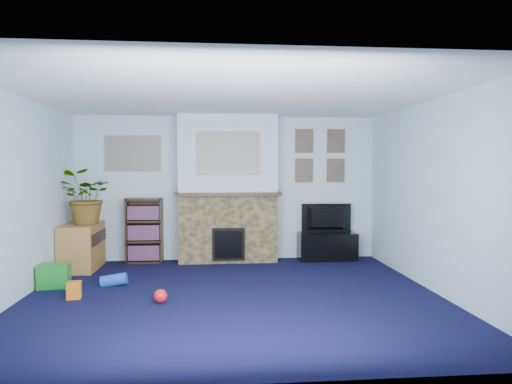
{
  "coord_description": "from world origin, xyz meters",
  "views": [
    {
      "loc": [
        -0.22,
        -5.42,
        1.56
      ],
      "look_at": [
        0.35,
        0.81,
        1.21
      ],
      "focal_mm": 32.0,
      "sensor_mm": 36.0,
      "label": 1
    }
  ],
  "objects": [
    {
      "name": "portrait_bl",
      "position": [
        1.3,
        2.23,
        1.5
      ],
      "size": [
        0.3,
        0.03,
        0.4
      ],
      "primitive_type": "cube",
      "color": "brown",
      "rests_on": "wall_back"
    },
    {
      "name": "bookshelf",
      "position": [
        -1.36,
        2.11,
        0.5
      ],
      "size": [
        0.58,
        0.28,
        1.05
      ],
      "color": "black",
      "rests_on": "ground"
    },
    {
      "name": "wall_left",
      "position": [
        -2.5,
        0.0,
        1.2
      ],
      "size": [
        0.04,
        4.5,
        2.4
      ],
      "primitive_type": "cube",
      "color": "silver",
      "rests_on": "ground"
    },
    {
      "name": "mantel_teddy",
      "position": [
        -0.51,
        2.0,
        1.22
      ],
      "size": [
        0.13,
        0.13,
        0.13
      ],
      "primitive_type": "sphere",
      "color": "gray",
      "rests_on": "chimney_breast"
    },
    {
      "name": "wall_back",
      "position": [
        0.0,
        2.25,
        1.2
      ],
      "size": [
        5.0,
        0.04,
        2.4
      ],
      "primitive_type": "cube",
      "color": "silver",
      "rests_on": "ground"
    },
    {
      "name": "potted_plant",
      "position": [
        -2.19,
        1.63,
        1.11
      ],
      "size": [
        0.9,
        0.83,
        0.84
      ],
      "primitive_type": "imported",
      "rotation": [
        0.0,
        0.0,
        3.41
      ],
      "color": "#26661E",
      "rests_on": "sideboard"
    },
    {
      "name": "mantel_candle",
      "position": [
        0.37,
        2.0,
        1.23
      ],
      "size": [
        0.04,
        0.04,
        0.14
      ],
      "primitive_type": "cylinder",
      "color": "#B2BFC6",
      "rests_on": "chimney_breast"
    },
    {
      "name": "tv_stand",
      "position": [
        1.66,
        2.03,
        0.23
      ],
      "size": [
        0.96,
        0.41,
        0.46
      ],
      "primitive_type": "cube",
      "color": "black",
      "rests_on": "ground"
    },
    {
      "name": "toy_tube",
      "position": [
        -1.54,
        0.64,
        0.07
      ],
      "size": [
        0.35,
        0.16,
        0.2
      ],
      "primitive_type": "cylinder",
      "rotation": [
        0.0,
        1.43,
        0.0
      ],
      "color": "blue",
      "rests_on": "ground"
    },
    {
      "name": "wall_front",
      "position": [
        0.0,
        -2.25,
        1.2
      ],
      "size": [
        5.0,
        0.04,
        2.4
      ],
      "primitive_type": "cube",
      "color": "silver",
      "rests_on": "ground"
    },
    {
      "name": "portrait_br",
      "position": [
        1.85,
        2.23,
        1.5
      ],
      "size": [
        0.3,
        0.03,
        0.4
      ],
      "primitive_type": "cube",
      "color": "brown",
      "rests_on": "wall_back"
    },
    {
      "name": "portrait_tr",
      "position": [
        1.85,
        2.23,
        2.0
      ],
      "size": [
        0.3,
        0.03,
        0.4
      ],
      "primitive_type": "cube",
      "color": "brown",
      "rests_on": "wall_back"
    },
    {
      "name": "mantel_can",
      "position": [
        0.71,
        2.0,
        1.21
      ],
      "size": [
        0.06,
        0.06,
        0.12
      ],
      "primitive_type": "cylinder",
      "color": "orange",
      "rests_on": "chimney_breast"
    },
    {
      "name": "toy_block",
      "position": [
        -1.88,
        0.08,
        0.11
      ],
      "size": [
        0.19,
        0.19,
        0.2
      ],
      "primitive_type": "cube",
      "rotation": [
        0.0,
        0.0,
        0.18
      ],
      "color": "orange",
      "rests_on": "ground"
    },
    {
      "name": "portrait_tl",
      "position": [
        1.3,
        2.23,
        2.0
      ],
      "size": [
        0.3,
        0.03,
        0.4
      ],
      "primitive_type": "cube",
      "color": "brown",
      "rests_on": "wall_back"
    },
    {
      "name": "wall_right",
      "position": [
        2.5,
        0.0,
        1.2
      ],
      "size": [
        0.04,
        4.5,
        2.4
      ],
      "primitive_type": "cube",
      "color": "silver",
      "rests_on": "ground"
    },
    {
      "name": "toy_ball",
      "position": [
        -0.84,
        -0.2,
        0.09
      ],
      "size": [
        0.16,
        0.16,
        0.16
      ],
      "primitive_type": "sphere",
      "color": "red",
      "rests_on": "ground"
    },
    {
      "name": "chimney_breast",
      "position": [
        0.0,
        2.05,
        1.18
      ],
      "size": [
        1.72,
        0.5,
        2.4
      ],
      "color": "brown",
      "rests_on": "ground"
    },
    {
      "name": "ceiling",
      "position": [
        0.0,
        0.0,
        2.4
      ],
      "size": [
        5.0,
        4.5,
        0.01
      ],
      "primitive_type": "cube",
      "color": "white",
      "rests_on": "wall_back"
    },
    {
      "name": "collage_main",
      "position": [
        0.0,
        1.84,
        1.78
      ],
      "size": [
        1.0,
        0.03,
        0.68
      ],
      "primitive_type": "cube",
      "color": "gray",
      "rests_on": "chimney_breast"
    },
    {
      "name": "television",
      "position": [
        1.66,
        2.05,
        0.7
      ],
      "size": [
        0.84,
        0.16,
        0.48
      ],
      "primitive_type": "imported",
      "rotation": [
        0.0,
        0.0,
        3.08
      ],
      "color": "black",
      "rests_on": "tv_stand"
    },
    {
      "name": "collage_left",
      "position": [
        -1.55,
        2.23,
        1.78
      ],
      "size": [
        0.9,
        0.03,
        0.58
      ],
      "primitive_type": "cube",
      "color": "gray",
      "rests_on": "wall_back"
    },
    {
      "name": "green_crate",
      "position": [
        -2.3,
        0.63,
        0.14
      ],
      "size": [
        0.4,
        0.34,
        0.3
      ],
      "primitive_type": "cube",
      "rotation": [
        0.0,
        0.0,
        0.11
      ],
      "color": "#198C26",
      "rests_on": "ground"
    },
    {
      "name": "floor",
      "position": [
        0.0,
        0.0,
        0.0
      ],
      "size": [
        5.0,
        4.5,
        0.01
      ],
      "primitive_type": "cube",
      "color": "black",
      "rests_on": "ground"
    },
    {
      "name": "mantel_clock",
      "position": [
        0.01,
        2.0,
        1.22
      ],
      "size": [
        0.11,
        0.06,
        0.15
      ],
      "primitive_type": "cube",
      "color": "gold",
      "rests_on": "chimney_breast"
    },
    {
      "name": "sideboard",
      "position": [
        -2.24,
        1.68,
        0.35
      ],
      "size": [
        0.49,
        0.89,
        0.69
      ],
      "primitive_type": "cube",
      "color": "#A37334",
      "rests_on": "ground"
    }
  ]
}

